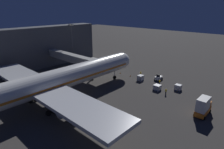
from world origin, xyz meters
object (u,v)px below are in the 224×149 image
Objects in this scene: jet_bridge at (74,59)px; ground_crew_under_port_wing at (159,82)px; airliner_at_gate at (38,86)px; ground_crew_marshaller_fwd at (141,74)px; ops_van at (203,106)px; baggage_container_near_belt at (157,87)px; baggage_container_far_row at (140,78)px; baggage_container_mid_row at (178,87)px; traffic_cone_nose_port at (130,76)px; apron_floodlight_mast at (72,41)px; ground_crew_near_nose_gear at (166,91)px; traffic_cone_nose_starboard at (120,73)px; pushback_tug at (159,78)px.

jet_bridge is 29.21m from ground_crew_under_port_wing.
airliner_at_gate is 34.07m from ground_crew_under_port_wing.
jet_bridge is 13.93× the size of ground_crew_marshaller_fwd.
jet_bridge is 4.85× the size of ops_van.
ops_van is at bearing 159.15° from baggage_container_near_belt.
ground_crew_marshaller_fwd is at bearing -56.87° from baggage_container_far_row.
baggage_container_mid_row reaches higher than baggage_container_near_belt.
traffic_cone_nose_port is (-15.66, -11.03, -5.31)m from jet_bridge.
apron_floodlight_mast is (12.04, -8.20, 3.78)m from jet_bridge.
ground_crew_near_nose_gear is (-17.74, -26.39, -4.47)m from airliner_at_gate.
apron_floodlight_mast is 25.17m from traffic_cone_nose_starboard.
ground_crew_near_nose_gear reaches higher than traffic_cone_nose_starboard.
baggage_container_far_row is 3.64m from ground_crew_marshaller_fwd.
ground_crew_marshaller_fwd is at bearing -15.52° from ground_crew_under_port_wing.
traffic_cone_nose_starboard is at bearing -13.19° from ground_crew_near_nose_gear.
airliner_at_gate is at bearing 81.80° from ground_crew_marshaller_fwd.
jet_bridge reaches higher than ops_van.
ground_crew_marshaller_fwd is (-18.28, -13.39, -4.57)m from jet_bridge.
ground_crew_near_nose_gear is (10.79, -4.28, -1.11)m from ops_van.
ground_crew_under_port_wing reaches higher than baggage_container_far_row.
ops_van is at bearing 154.50° from ground_crew_marshaller_fwd.
baggage_container_near_belt is (14.02, -5.34, -1.35)m from ops_van.
airliner_at_gate is 36.93m from baggage_container_mid_row.
ground_crew_near_nose_gear reaches higher than baggage_container_far_row.
ground_crew_under_port_wing reaches higher than ground_crew_near_nose_gear.
ground_crew_under_port_wing is at bearing 2.69° from baggage_container_mid_row.
ground_crew_under_port_wing is 11.00m from traffic_cone_nose_port.
baggage_container_far_row is (-20.27, -10.34, -4.74)m from jet_bridge.
airliner_at_gate is at bearing 37.77° from ops_van.
baggage_container_mid_row is at bearing -103.19° from ground_crew_near_nose_gear.
ground_crew_near_nose_gear is 16.25m from traffic_cone_nose_port.
baggage_container_near_belt is at bearing 110.15° from ground_crew_under_port_wing.
traffic_cone_nose_starboard is (4.40, 0.00, 0.00)m from traffic_cone_nose_port.
pushback_tug is 1.39× the size of ground_crew_marshaller_fwd.
pushback_tug is 1.54× the size of baggage_container_mid_row.
pushback_tug is 1.41× the size of baggage_container_near_belt.
baggage_container_far_row is 11.64m from ground_crew_near_nose_gear.
airliner_at_gate reaches higher than baggage_container_far_row.
jet_bridge is at bearing 36.23° from ground_crew_marshaller_fwd.
ground_crew_under_port_wing is (4.56, -4.71, 0.03)m from ground_crew_near_nose_gear.
apron_floodlight_mast reaches higher than jet_bridge.
jet_bridge is 23.24m from baggage_container_far_row.
baggage_container_mid_row is (-7.94, 3.10, -0.00)m from pushback_tug.
ops_van reaches higher than ground_crew_near_nose_gear.
jet_bridge is 19.88m from traffic_cone_nose_port.
jet_bridge reaches higher than ground_crew_near_nose_gear.
baggage_container_mid_row is 0.93× the size of ground_crew_near_nose_gear.
traffic_cone_nose_port is at bearing 0.19° from ground_crew_under_port_wing.
ground_crew_under_port_wing is (-26.64, -11.07, -4.58)m from jet_bridge.
ground_crew_marshaller_fwd is (23.72, -11.31, -1.07)m from ops_van.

